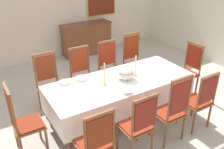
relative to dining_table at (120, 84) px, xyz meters
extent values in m
cube|color=#BBB4A9|center=(0.00, -0.15, -0.71)|extent=(7.02, 7.16, 0.04)
cylinder|color=brown|center=(-1.15, -0.40, -0.33)|extent=(0.07, 0.07, 0.73)
cylinder|color=brown|center=(1.15, -0.40, -0.33)|extent=(0.07, 0.07, 0.73)
cylinder|color=brown|center=(-1.15, 0.40, -0.33)|extent=(0.07, 0.07, 0.73)
cylinder|color=brown|center=(1.15, 0.40, -0.33)|extent=(0.07, 0.07, 0.73)
cube|color=brown|center=(0.00, 0.00, 0.00)|extent=(2.39, 0.89, 0.08)
cube|color=brown|center=(0.00, 0.00, 0.06)|extent=(2.51, 1.01, 0.03)
cube|color=white|center=(0.00, 0.00, 0.07)|extent=(2.53, 1.03, 0.00)
cube|color=white|center=(0.00, -0.51, -0.14)|extent=(2.53, 0.00, 0.43)
cube|color=white|center=(0.00, 0.51, -0.14)|extent=(2.53, 0.00, 0.43)
cube|color=white|center=(-1.25, 0.00, -0.14)|extent=(0.00, 1.03, 0.43)
cube|color=white|center=(1.25, 0.00, -0.14)|extent=(0.00, 1.03, 0.43)
cylinder|color=brown|center=(-0.78, -0.66, -0.46)|extent=(0.04, 0.04, 0.46)
cube|color=brown|center=(-0.97, -0.84, -0.22)|extent=(0.44, 0.42, 0.03)
cube|color=maroon|center=(-0.97, -0.84, -0.20)|extent=(0.40, 0.38, 0.02)
cylinder|color=brown|center=(-1.16, -1.03, 0.08)|extent=(0.03, 0.03, 0.57)
cylinder|color=brown|center=(-0.77, -1.03, 0.08)|extent=(0.03, 0.03, 0.57)
cube|color=maroon|center=(-0.97, -1.03, 0.11)|extent=(0.34, 0.02, 0.44)
cube|color=brown|center=(-0.97, -1.03, 0.36)|extent=(0.40, 0.04, 0.04)
cylinder|color=brown|center=(-0.78, 0.66, -0.46)|extent=(0.04, 0.04, 0.46)
cylinder|color=brown|center=(-1.16, 0.66, -0.46)|extent=(0.04, 0.04, 0.46)
cylinder|color=brown|center=(-0.78, 1.02, -0.46)|extent=(0.04, 0.04, 0.46)
cylinder|color=brown|center=(-1.16, 1.02, -0.46)|extent=(0.04, 0.04, 0.46)
cube|color=brown|center=(-0.97, 0.84, -0.22)|extent=(0.44, 0.42, 0.03)
cube|color=maroon|center=(-0.97, 0.84, -0.20)|extent=(0.40, 0.38, 0.02)
cylinder|color=brown|center=(-0.77, 1.03, 0.10)|extent=(0.03, 0.03, 0.62)
cylinder|color=brown|center=(-1.16, 1.03, 0.10)|extent=(0.03, 0.03, 0.62)
cube|color=maroon|center=(-0.97, 1.03, 0.13)|extent=(0.34, 0.02, 0.47)
cube|color=brown|center=(-0.97, 1.03, 0.41)|extent=(0.40, 0.04, 0.04)
cylinder|color=brown|center=(-0.48, -0.66, -0.46)|extent=(0.04, 0.04, 0.46)
cylinder|color=brown|center=(-0.10, -0.66, -0.46)|extent=(0.04, 0.04, 0.46)
cylinder|color=brown|center=(-0.10, -1.02, -0.46)|extent=(0.04, 0.04, 0.46)
cube|color=brown|center=(-0.29, -0.84, -0.22)|extent=(0.44, 0.42, 0.03)
cube|color=maroon|center=(-0.29, -0.84, -0.20)|extent=(0.40, 0.38, 0.02)
cylinder|color=brown|center=(-0.48, -1.03, 0.08)|extent=(0.03, 0.03, 0.58)
cylinder|color=brown|center=(-0.09, -1.03, 0.08)|extent=(0.03, 0.03, 0.58)
cube|color=maroon|center=(-0.29, -1.03, 0.11)|extent=(0.34, 0.02, 0.44)
cube|color=brown|center=(-0.29, -1.03, 0.37)|extent=(0.40, 0.04, 0.04)
cylinder|color=brown|center=(-0.10, 0.66, -0.46)|extent=(0.04, 0.04, 0.46)
cylinder|color=brown|center=(-0.48, 0.66, -0.46)|extent=(0.04, 0.04, 0.46)
cylinder|color=brown|center=(-0.10, 1.02, -0.46)|extent=(0.04, 0.04, 0.46)
cylinder|color=brown|center=(-0.48, 1.02, -0.46)|extent=(0.04, 0.04, 0.46)
cube|color=brown|center=(-0.29, 0.84, -0.22)|extent=(0.44, 0.42, 0.03)
cube|color=maroon|center=(-0.29, 0.84, -0.20)|extent=(0.40, 0.38, 0.02)
cylinder|color=brown|center=(-0.09, 1.03, 0.09)|extent=(0.03, 0.03, 0.60)
cylinder|color=brown|center=(-0.48, 1.03, 0.09)|extent=(0.03, 0.03, 0.60)
cube|color=maroon|center=(-0.29, 1.03, 0.12)|extent=(0.34, 0.02, 0.46)
cube|color=brown|center=(-0.29, 1.03, 0.39)|extent=(0.40, 0.04, 0.04)
cylinder|color=brown|center=(0.15, -0.66, -0.46)|extent=(0.04, 0.04, 0.46)
cylinder|color=brown|center=(0.53, -0.66, -0.46)|extent=(0.04, 0.04, 0.46)
cylinder|color=brown|center=(0.15, -1.02, -0.46)|extent=(0.04, 0.04, 0.46)
cylinder|color=brown|center=(0.53, -1.02, -0.46)|extent=(0.04, 0.04, 0.46)
cube|color=brown|center=(0.34, -0.84, -0.22)|extent=(0.44, 0.42, 0.03)
cube|color=maroon|center=(0.34, -0.84, -0.20)|extent=(0.40, 0.38, 0.02)
cylinder|color=brown|center=(0.15, -1.03, 0.13)|extent=(0.03, 0.03, 0.68)
cylinder|color=brown|center=(0.54, -1.03, 0.13)|extent=(0.03, 0.03, 0.68)
cube|color=maroon|center=(0.34, -1.03, 0.17)|extent=(0.34, 0.02, 0.52)
cube|color=brown|center=(0.34, -1.03, 0.47)|extent=(0.40, 0.04, 0.04)
cylinder|color=brown|center=(0.53, 0.66, -0.46)|extent=(0.04, 0.04, 0.46)
cylinder|color=brown|center=(0.15, 0.66, -0.46)|extent=(0.04, 0.04, 0.46)
cylinder|color=brown|center=(0.53, 1.02, -0.46)|extent=(0.04, 0.04, 0.46)
cylinder|color=brown|center=(0.15, 1.02, -0.46)|extent=(0.04, 0.04, 0.46)
cube|color=brown|center=(0.34, 0.84, -0.22)|extent=(0.44, 0.42, 0.03)
cube|color=maroon|center=(0.34, 0.84, -0.20)|extent=(0.40, 0.38, 0.02)
cylinder|color=brown|center=(0.54, 1.03, 0.10)|extent=(0.03, 0.03, 0.61)
cylinder|color=brown|center=(0.15, 1.03, 0.10)|extent=(0.03, 0.03, 0.61)
cube|color=maroon|center=(0.34, 1.03, 0.13)|extent=(0.34, 0.02, 0.46)
cube|color=brown|center=(0.34, 1.03, 0.40)|extent=(0.40, 0.04, 0.04)
cylinder|color=brown|center=(0.77, -0.66, -0.46)|extent=(0.04, 0.04, 0.46)
cylinder|color=brown|center=(1.15, -0.66, -0.46)|extent=(0.04, 0.04, 0.46)
cylinder|color=brown|center=(0.77, -1.02, -0.46)|extent=(0.04, 0.04, 0.46)
cylinder|color=brown|center=(1.15, -1.02, -0.46)|extent=(0.04, 0.04, 0.46)
cube|color=brown|center=(0.96, -0.84, -0.22)|extent=(0.44, 0.42, 0.03)
cube|color=maroon|center=(0.96, -0.84, -0.20)|extent=(0.40, 0.38, 0.02)
cylinder|color=brown|center=(0.76, -1.03, 0.07)|extent=(0.03, 0.03, 0.56)
cylinder|color=brown|center=(1.15, -1.03, 0.07)|extent=(0.03, 0.03, 0.56)
cube|color=maroon|center=(0.96, -1.03, 0.10)|extent=(0.34, 0.02, 0.43)
cube|color=brown|center=(0.96, -1.03, 0.35)|extent=(0.40, 0.04, 0.04)
cylinder|color=brown|center=(1.15, 0.66, -0.46)|extent=(0.04, 0.04, 0.46)
cylinder|color=brown|center=(0.77, 0.66, -0.46)|extent=(0.04, 0.04, 0.46)
cylinder|color=brown|center=(1.15, 1.02, -0.46)|extent=(0.04, 0.04, 0.46)
cylinder|color=brown|center=(0.77, 1.02, -0.46)|extent=(0.04, 0.04, 0.46)
cube|color=brown|center=(0.96, 0.84, -0.22)|extent=(0.44, 0.42, 0.03)
cube|color=maroon|center=(0.96, 0.84, -0.20)|extent=(0.40, 0.38, 0.02)
cylinder|color=brown|center=(1.15, 1.03, 0.13)|extent=(0.03, 0.03, 0.67)
cylinder|color=brown|center=(0.76, 1.03, 0.13)|extent=(0.03, 0.03, 0.67)
cube|color=maroon|center=(0.96, 1.03, 0.16)|extent=(0.34, 0.02, 0.51)
cube|color=brown|center=(0.96, 1.03, 0.46)|extent=(0.40, 0.04, 0.04)
cylinder|color=brown|center=(-1.41, 0.19, -0.46)|extent=(0.04, 0.04, 0.46)
cylinder|color=brown|center=(-1.41, -0.19, -0.46)|extent=(0.04, 0.04, 0.46)
cylinder|color=brown|center=(-1.77, 0.19, -0.46)|extent=(0.04, 0.04, 0.46)
cube|color=brown|center=(-1.59, 0.00, -0.22)|extent=(0.42, 0.44, 0.03)
cube|color=maroon|center=(-1.59, 0.00, -0.20)|extent=(0.38, 0.40, 0.02)
cylinder|color=brown|center=(-1.78, 0.19, 0.11)|extent=(0.03, 0.03, 0.65)
cylinder|color=brown|center=(-1.78, -0.20, 0.11)|extent=(0.03, 0.03, 0.65)
cube|color=maroon|center=(-1.78, 0.00, 0.15)|extent=(0.02, 0.34, 0.49)
cube|color=brown|center=(-1.78, 0.00, 0.44)|extent=(0.04, 0.40, 0.04)
cylinder|color=brown|center=(1.41, -0.19, -0.46)|extent=(0.04, 0.04, 0.46)
cylinder|color=brown|center=(1.41, 0.19, -0.46)|extent=(0.04, 0.04, 0.46)
cylinder|color=brown|center=(1.77, -0.19, -0.46)|extent=(0.04, 0.04, 0.46)
cylinder|color=brown|center=(1.77, 0.19, -0.46)|extent=(0.04, 0.04, 0.46)
cube|color=brown|center=(1.59, 0.00, -0.22)|extent=(0.42, 0.44, 0.03)
cube|color=maroon|center=(1.59, 0.00, -0.20)|extent=(0.38, 0.40, 0.02)
cylinder|color=brown|center=(1.78, -0.20, 0.09)|extent=(0.03, 0.03, 0.60)
cylinder|color=brown|center=(1.78, 0.19, 0.09)|extent=(0.03, 0.03, 0.60)
cube|color=maroon|center=(1.78, 0.00, 0.12)|extent=(0.02, 0.34, 0.45)
cube|color=brown|center=(1.78, 0.00, 0.39)|extent=(0.04, 0.40, 0.04)
cylinder|color=white|center=(0.10, 0.00, 0.09)|extent=(0.17, 0.17, 0.02)
ellipsoid|color=white|center=(0.10, 0.00, 0.17)|extent=(0.31, 0.31, 0.14)
ellipsoid|color=white|center=(0.10, 0.00, 0.25)|extent=(0.28, 0.28, 0.11)
sphere|color=brown|center=(0.10, 0.00, 0.31)|extent=(0.03, 0.03, 0.03)
cylinder|color=gold|center=(-0.31, 0.00, 0.08)|extent=(0.07, 0.07, 0.02)
cylinder|color=gold|center=(-0.31, 0.00, 0.22)|extent=(0.02, 0.02, 0.26)
cone|color=gold|center=(-0.31, 0.00, 0.36)|extent=(0.04, 0.04, 0.02)
cylinder|color=silver|center=(-0.31, 0.00, 0.42)|extent=(0.02, 0.02, 0.10)
cylinder|color=gold|center=(0.31, 0.00, 0.08)|extent=(0.07, 0.07, 0.02)
cylinder|color=gold|center=(0.31, 0.00, 0.22)|extent=(0.02, 0.02, 0.25)
cone|color=gold|center=(0.31, 0.00, 0.35)|extent=(0.04, 0.04, 0.02)
cylinder|color=silver|center=(0.31, 0.00, 0.41)|extent=(0.02, 0.02, 0.10)
cylinder|color=white|center=(-0.56, 0.37, 0.10)|extent=(0.19, 0.19, 0.05)
cylinder|color=white|center=(-0.56, 0.37, 0.11)|extent=(0.16, 0.16, 0.03)
torus|color=brown|center=(-0.56, 0.37, 0.12)|extent=(0.19, 0.19, 0.01)
cylinder|color=white|center=(-0.14, -0.39, 0.10)|extent=(0.18, 0.18, 0.05)
cylinder|color=white|center=(-0.14, -0.39, 0.11)|extent=(0.15, 0.15, 0.03)
torus|color=brown|center=(-0.14, -0.39, 0.12)|extent=(0.18, 0.18, 0.01)
cylinder|color=white|center=(-0.85, 0.39, 0.10)|extent=(0.19, 0.19, 0.04)
cylinder|color=white|center=(-0.85, 0.39, 0.10)|extent=(0.16, 0.16, 0.03)
torus|color=brown|center=(-0.85, 0.39, 0.11)|extent=(0.18, 0.18, 0.01)
cube|color=gold|center=(-0.70, 0.34, 0.08)|extent=(0.02, 0.14, 0.00)
ellipsoid|color=gold|center=(-0.69, 0.42, 0.08)|extent=(0.03, 0.05, 0.01)
cube|color=gold|center=(-0.27, -0.43, 0.08)|extent=(0.02, 0.14, 0.00)
ellipsoid|color=gold|center=(-0.26, -0.35, 0.08)|extent=(0.03, 0.05, 0.01)
cube|color=brown|center=(0.89, 3.15, -0.25)|extent=(1.40, 0.44, 0.88)
cube|color=brown|center=(0.89, 3.15, 0.20)|extent=(1.44, 0.48, 0.02)
cube|color=brown|center=(1.24, 3.37, -0.25)|extent=(0.59, 0.01, 0.70)
cube|color=brown|center=(0.54, 3.37, -0.25)|extent=(0.59, 0.01, 0.70)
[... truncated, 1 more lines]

